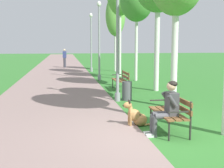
% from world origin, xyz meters
% --- Properties ---
extents(ground_plane, '(120.00, 120.00, 0.00)m').
position_xyz_m(ground_plane, '(0.00, 0.00, 0.00)').
color(ground_plane, '#33752D').
extents(paved_path, '(4.29, 60.00, 0.04)m').
position_xyz_m(paved_path, '(-2.42, 24.00, 0.02)').
color(paved_path, gray).
rests_on(paved_path, ground).
extents(park_bench_near, '(0.55, 1.50, 0.85)m').
position_xyz_m(park_bench_near, '(0.45, 0.42, 0.51)').
color(park_bench_near, brown).
rests_on(park_bench_near, ground).
extents(park_bench_mid, '(0.55, 1.50, 0.85)m').
position_xyz_m(park_bench_mid, '(0.52, 6.99, 0.51)').
color(park_bench_mid, brown).
rests_on(park_bench_mid, ground).
extents(person_seated_on_near_bench, '(0.74, 0.49, 1.25)m').
position_xyz_m(person_seated_on_near_bench, '(0.24, 0.15, 0.68)').
color(person_seated_on_near_bench, '#4C4C51').
rests_on(person_seated_on_near_bench, ground).
extents(dog_shepherd, '(0.83, 0.32, 0.71)m').
position_xyz_m(dog_shepherd, '(-0.26, 0.98, 0.26)').
color(dog_shepherd, '#B27F47').
rests_on(dog_shepherd, ground).
extents(lamp_post_near, '(0.24, 0.24, 4.18)m').
position_xyz_m(lamp_post_near, '(-0.14, 4.37, 2.17)').
color(lamp_post_near, gray).
rests_on(lamp_post_near, ground).
extents(lamp_post_mid, '(0.24, 0.24, 4.44)m').
position_xyz_m(lamp_post_mid, '(-0.04, 10.79, 2.29)').
color(lamp_post_mid, gray).
rests_on(lamp_post_mid, ground).
extents(lamp_post_far, '(0.24, 0.24, 4.32)m').
position_xyz_m(lamp_post_far, '(0.00, 16.24, 2.23)').
color(lamp_post_far, gray).
rests_on(lamp_post_far, ground).
extents(birch_tree_fourth, '(1.84, 2.00, 5.68)m').
position_xyz_m(birch_tree_fourth, '(1.99, 10.28, 4.45)').
color(birch_tree_fourth, silver).
rests_on(birch_tree_fourth, ground).
extents(birch_tree_sixth, '(1.48, 1.27, 5.74)m').
position_xyz_m(birch_tree_sixth, '(1.85, 16.32, 4.15)').
color(birch_tree_sixth, silver).
rests_on(birch_tree_sixth, ground).
extents(litter_bin, '(0.36, 0.36, 0.70)m').
position_xyz_m(litter_bin, '(0.24, 4.48, 0.35)').
color(litter_bin, '#515156').
rests_on(litter_bin, ground).
extents(pedestrian_distant, '(0.32, 0.22, 1.65)m').
position_xyz_m(pedestrian_distant, '(-1.97, 20.10, 0.84)').
color(pedestrian_distant, '#383842').
rests_on(pedestrian_distant, ground).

